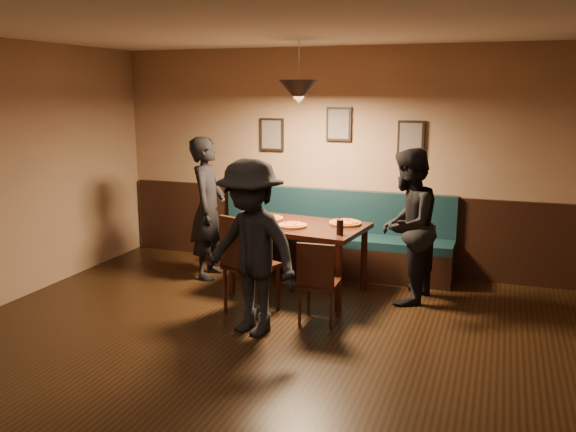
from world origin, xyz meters
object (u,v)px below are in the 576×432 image
Objects in this scene: dining_table at (298,258)px; chair_near_left at (251,263)px; chair_near_right at (320,281)px; soda_glass at (340,227)px; tabasco_bottle at (338,223)px; diner_left at (208,208)px; diner_right at (407,227)px; diner_front at (251,248)px; booth_bench at (331,234)px.

chair_near_left is at bearing -101.32° from dining_table.
chair_near_right is 0.67m from soda_glass.
tabasco_bottle is at bearing 89.61° from chair_near_right.
diner_left is 2.43m from diner_right.
chair_near_left is at bearing 131.98° from diner_front.
diner_left is at bearing 164.81° from soda_glass.
diner_right is (1.05, -0.76, 0.34)m from booth_bench.
diner_right is at bearing 10.19° from tabasco_bottle.
dining_table is 9.11× the size of soda_glass.
dining_table is 0.82m from chair_near_left.
diner_left is at bearing -154.05° from booth_bench.
booth_bench is at bearing -117.44° from diner_right.
diner_left is 1.04× the size of diner_front.
diner_left is 1.03× the size of diner_right.
diner_left reaches higher than tabasco_bottle.
diner_left reaches higher than diner_front.
diner_left is (-1.38, -0.67, 0.36)m from booth_bench.
chair_near_left is (-0.41, -1.60, 0.01)m from booth_bench.
soda_glass is at bearing 77.73° from diner_front.
chair_near_left is 1.71m from diner_right.
diner_front is 1.34m from tabasco_bottle.
chair_near_left is 0.76m from chair_near_right.
diner_left reaches higher than chair_near_right.
soda_glass is at bearing -70.90° from tabasco_bottle.
dining_table is at bearing 92.14° from chair_near_left.
diner_right is at bearing 10.45° from dining_table.
booth_bench is 1.34m from diner_right.
diner_left is at bearing -83.61° from diner_right.
diner_front is at bearing -121.34° from soda_glass.
booth_bench is at bearing 96.09° from chair_near_left.
soda_glass is (0.82, 0.45, 0.35)m from chair_near_left.
diner_right is at bearing 49.31° from chair_near_right.
soda_glass reaches higher than dining_table.
booth_bench is 1.79× the size of diner_right.
diner_front is at bearing -95.01° from booth_bench.
chair_near_left is at bearing -135.92° from tabasco_bottle.
booth_bench reaches higher than tabasco_bottle.
booth_bench is 22.71× the size of tabasco_bottle.
dining_table is at bearing -108.39° from diner_left.
diner_left reaches higher than chair_near_left.
soda_glass is at bearing -70.50° from booth_bench.
soda_glass is (-0.64, -0.39, 0.03)m from diner_right.
diner_front reaches higher than tabasco_bottle.
diner_right reaches higher than diner_front.
diner_right reaches higher than chair_near_right.
booth_bench is at bearing 104.06° from diner_front.
diner_front is at bearing -112.25° from tabasco_bottle.
booth_bench is 1.74× the size of diner_left.
chair_near_left reaches higher than tabasco_bottle.
diner_left is at bearing 172.41° from tabasco_bottle.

